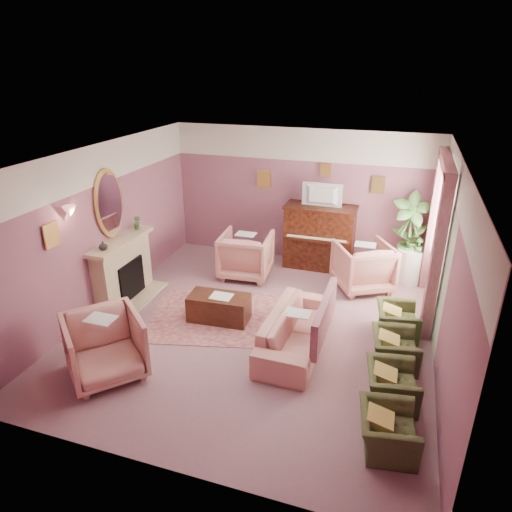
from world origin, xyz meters
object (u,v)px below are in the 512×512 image
(floral_armchair_front, at_px, (104,344))
(olive_chair_b, at_px, (392,380))
(television, at_px, (321,194))
(olive_chair_d, at_px, (397,316))
(coffee_table, at_px, (219,308))
(floral_armchair_right, at_px, (363,264))
(piano, at_px, (319,238))
(floral_armchair_left, at_px, (246,253))
(sofa, at_px, (297,323))
(olive_chair_a, at_px, (388,425))
(side_table, at_px, (409,266))
(olive_chair_c, at_px, (395,345))

(floral_armchair_front, distance_m, olive_chair_b, 3.82)
(television, xyz_separation_m, olive_chair_d, (1.68, -2.12, -1.29))
(coffee_table, bearing_deg, floral_armchair_right, 42.10)
(olive_chair_d, bearing_deg, television, 128.40)
(piano, xyz_separation_m, coffee_table, (-1.16, -2.66, -0.43))
(floral_armchair_left, bearing_deg, sofa, -53.76)
(olive_chair_d, bearing_deg, floral_armchair_left, 156.78)
(piano, distance_m, coffee_table, 2.93)
(olive_chair_a, xyz_separation_m, olive_chair_d, (0.00, 2.46, 0.00))
(floral_armchair_right, relative_size, side_table, 1.43)
(coffee_table, xyz_separation_m, olive_chair_a, (2.84, -1.97, 0.09))
(piano, bearing_deg, olive_chair_a, -70.05)
(piano, distance_m, olive_chair_a, 4.94)
(coffee_table, distance_m, side_table, 3.88)
(side_table, bearing_deg, olive_chair_a, -91.77)
(floral_armchair_left, xyz_separation_m, olive_chair_a, (2.98, -3.74, -0.19))
(floral_armchair_front, bearing_deg, sofa, 32.50)
(television, relative_size, floral_armchair_left, 0.80)
(sofa, bearing_deg, coffee_table, 166.00)
(television, relative_size, coffee_table, 0.80)
(floral_armchair_right, bearing_deg, sofa, -107.70)
(television, relative_size, olive_chair_b, 1.10)
(piano, xyz_separation_m, olive_chair_c, (1.68, -2.99, -0.34))
(piano, height_order, sofa, piano)
(olive_chair_b, height_order, olive_chair_c, same)
(sofa, xyz_separation_m, floral_armchair_right, (0.73, 2.29, 0.09))
(floral_armchair_right, height_order, olive_chair_d, floral_armchair_right)
(floral_armchair_left, xyz_separation_m, olive_chair_d, (2.98, -1.28, -0.19))
(piano, height_order, floral_armchair_front, piano)
(floral_armchair_right, bearing_deg, olive_chair_c, -72.98)
(olive_chair_c, bearing_deg, olive_chair_b, -90.00)
(television, relative_size, olive_chair_a, 1.10)
(coffee_table, relative_size, olive_chair_d, 1.37)
(floral_armchair_front, height_order, olive_chair_a, floral_armchair_front)
(sofa, xyz_separation_m, olive_chair_c, (1.43, 0.02, -0.10))
(piano, distance_m, olive_chair_b, 4.18)
(coffee_table, xyz_separation_m, olive_chair_d, (2.84, 0.49, 0.09))
(floral_armchair_left, height_order, floral_armchair_front, same)
(piano, distance_m, floral_armchair_left, 1.58)
(piano, bearing_deg, floral_armchair_left, -145.54)
(piano, height_order, olive_chair_d, piano)
(floral_armchair_front, distance_m, olive_chair_d, 4.41)
(floral_armchair_right, height_order, olive_chair_a, floral_armchair_right)
(floral_armchair_front, bearing_deg, olive_chair_b, 10.31)
(olive_chair_a, xyz_separation_m, side_table, (0.14, 4.45, 0.04))
(floral_armchair_left, distance_m, olive_chair_d, 3.25)
(piano, bearing_deg, coffee_table, -113.53)
(floral_armchair_right, height_order, side_table, floral_armchair_right)
(coffee_table, height_order, olive_chair_c, olive_chair_c)
(olive_chair_a, bearing_deg, floral_armchair_right, 100.07)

